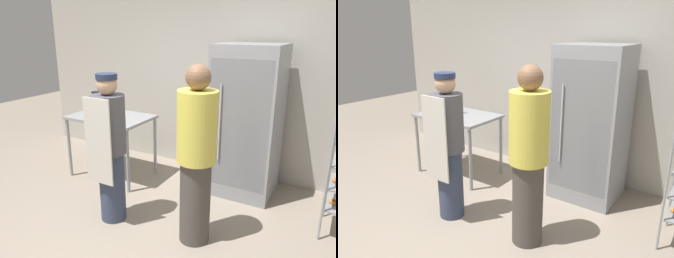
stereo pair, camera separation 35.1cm
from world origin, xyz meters
The scene contains 8 objects.
ground_plane centered at (0.00, 0.00, 0.00)m, with size 14.00×14.00×0.00m, color gray.
back_wall centered at (0.00, 2.20, 1.54)m, with size 6.40×0.12×3.08m, color #B7B2A8.
refrigerator centered at (0.58, 1.67, 0.94)m, with size 0.78×0.75×1.88m.
prep_counter centered at (-1.20, 1.21, 0.79)m, with size 1.11×0.74×0.89m.
donut_box centered at (-1.34, 1.15, 0.94)m, with size 0.28×0.24×0.28m.
blender_pitcher centered at (-1.61, 1.37, 1.01)m, with size 0.14×0.14×0.28m.
person_baker centered at (-0.47, 0.30, 0.85)m, with size 0.34×0.36×1.63m.
person_customer centered at (0.48, 0.40, 0.90)m, with size 0.37×0.37×1.76m.
Camera 2 is at (1.97, -2.03, 2.06)m, focal length 35.00 mm.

